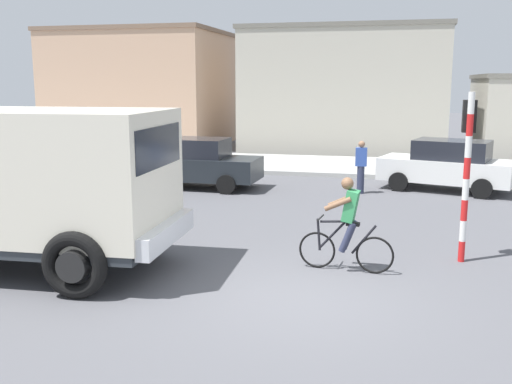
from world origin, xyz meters
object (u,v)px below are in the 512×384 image
truck_foreground (24,179)px  pedestrian_near_kerb (361,166)px  car_far_side (116,158)px  cyclist (347,224)px  traffic_light_pole (467,153)px  car_red_near (447,165)px  car_white_mid (196,163)px

truck_foreground → pedestrian_near_kerb: bearing=58.6°
truck_foreground → car_far_side: size_ratio=1.32×
cyclist → traffic_light_pole: (2.10, 1.16, 1.20)m
traffic_light_pole → car_red_near: bearing=87.9°
car_far_side → car_red_near: bearing=4.0°
truck_foreground → car_far_side: 9.73m
pedestrian_near_kerb → cyclist: bearing=-88.3°
cyclist → car_white_mid: 9.28m
traffic_light_pole → car_far_side: 12.74m
cyclist → car_far_side: 11.74m
car_white_mid → truck_foreground: bearing=-91.4°
cyclist → car_red_near: 9.14m
pedestrian_near_kerb → car_far_side: bearing=177.7°
truck_foreground → car_red_near: (8.06, 10.03, -0.85)m
car_white_mid → pedestrian_near_kerb: size_ratio=2.49×
car_far_side → pedestrian_near_kerb: size_ratio=2.59×
traffic_light_pole → car_white_mid: traffic_light_pole is taller
traffic_light_pole → car_white_mid: bearing=140.0°
traffic_light_pole → car_red_near: traffic_light_pole is taller
car_red_near → cyclist: bearing=-105.1°
truck_foreground → car_white_mid: truck_foreground is taller
cyclist → car_red_near: size_ratio=0.40×
car_white_mid → cyclist: bearing=-54.0°
cyclist → traffic_light_pole: 2.68m
cyclist → pedestrian_near_kerb: bearing=91.7°
traffic_light_pole → pedestrian_near_kerb: (-2.32, 6.55, -1.22)m
car_red_near → car_far_side: 10.96m
truck_foreground → car_white_mid: bearing=88.6°
cyclist → car_far_side: (-8.55, 8.05, -0.05)m
car_white_mid → pedestrian_near_kerb: 5.24m
car_far_side → pedestrian_near_kerb: pedestrian_near_kerb is taller
car_red_near → pedestrian_near_kerb: bearing=-156.9°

